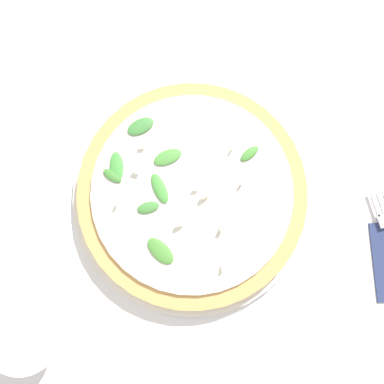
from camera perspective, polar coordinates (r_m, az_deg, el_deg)
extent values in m
plane|color=silver|center=(0.69, -1.65, -2.16)|extent=(6.00, 6.00, 0.00)
cylinder|color=silver|center=(0.68, 0.00, -0.35)|extent=(0.36, 0.36, 0.01)
cylinder|color=tan|center=(0.67, 0.00, -0.13)|extent=(0.34, 0.34, 0.02)
cylinder|color=silver|center=(0.66, 0.00, 0.05)|extent=(0.30, 0.30, 0.01)
ellipsoid|color=#407B35|center=(0.65, -5.60, -1.60)|extent=(0.02, 0.03, 0.01)
ellipsoid|color=#3E8B36|center=(0.67, -9.55, 3.19)|extent=(0.05, 0.02, 0.01)
ellipsoid|color=#3F7C30|center=(0.67, -10.08, 2.05)|extent=(0.03, 0.03, 0.01)
ellipsoid|color=#438332|center=(0.67, 7.33, 4.87)|extent=(0.03, 0.03, 0.01)
ellipsoid|color=#428B36|center=(0.65, -4.13, 0.47)|extent=(0.05, 0.03, 0.01)
ellipsoid|color=#488A36|center=(0.66, -3.11, 4.45)|extent=(0.03, 0.05, 0.01)
ellipsoid|color=#458230|center=(0.64, -4.03, -7.48)|extent=(0.05, 0.05, 0.01)
ellipsoid|color=#3C7B35|center=(0.68, -6.55, 8.29)|extent=(0.04, 0.05, 0.01)
cube|color=#EFE5C6|center=(0.66, 5.20, 5.70)|extent=(0.01, 0.01, 0.01)
cube|color=#EFE5C6|center=(0.64, -1.74, -4.16)|extent=(0.01, 0.01, 0.01)
cube|color=#EFE5C6|center=(0.64, 1.69, -0.47)|extent=(0.01, 0.01, 0.01)
cube|color=#EFE5C6|center=(0.64, 3.94, -9.52)|extent=(0.01, 0.00, 0.01)
cube|color=#EFE5C6|center=(0.66, -7.12, 2.60)|extent=(0.01, 0.01, 0.01)
cube|color=#EFE5C6|center=(0.65, 6.46, 1.35)|extent=(0.01, 0.01, 0.01)
cube|color=#EFE5C6|center=(0.67, -6.35, 5.80)|extent=(0.00, 0.01, 0.00)
cube|color=#EFE5C6|center=(0.64, 3.88, -4.40)|extent=(0.01, 0.01, 0.01)
cube|color=#EFE5C6|center=(0.65, 0.49, 0.43)|extent=(0.00, 0.01, 0.00)
cube|color=#EFE5C6|center=(0.65, -9.55, -1.39)|extent=(0.01, 0.01, 0.01)
cylinder|color=white|center=(0.71, -16.73, -15.48)|extent=(0.08, 0.08, 0.00)
cylinder|color=white|center=(0.68, -17.62, -15.74)|extent=(0.01, 0.01, 0.07)
cone|color=white|center=(0.61, -19.65, -16.31)|extent=(0.09, 0.09, 0.07)
cylinder|color=beige|center=(0.63, -19.05, -16.15)|extent=(0.05, 0.05, 0.02)
cube|color=silver|center=(0.74, 22.79, -1.27)|extent=(0.04, 0.01, 0.00)
cube|color=silver|center=(0.73, 22.18, -1.45)|extent=(0.04, 0.01, 0.00)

